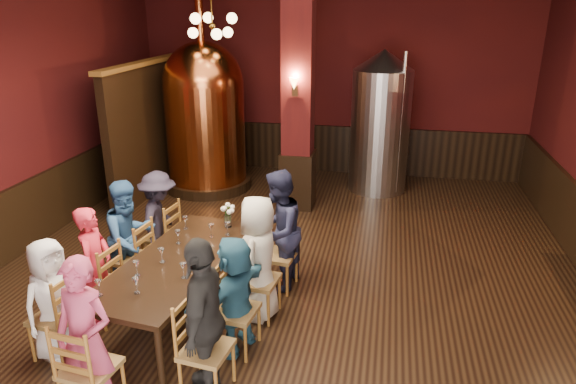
% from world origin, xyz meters
% --- Properties ---
extents(room, '(10.00, 10.02, 4.50)m').
position_xyz_m(room, '(0.00, 0.00, 2.25)').
color(room, black).
rests_on(room, ground).
extents(wainscot_back, '(7.90, 0.08, 1.00)m').
position_xyz_m(wainscot_back, '(0.00, 4.96, 0.50)').
color(wainscot_back, black).
rests_on(wainscot_back, ground).
extents(wainscot_left, '(0.08, 9.90, 1.00)m').
position_xyz_m(wainscot_left, '(-3.96, 0.00, 0.50)').
color(wainscot_left, black).
rests_on(wainscot_left, ground).
extents(column, '(0.58, 0.58, 4.50)m').
position_xyz_m(column, '(-0.30, 2.80, 2.25)').
color(column, '#450F0E').
rests_on(column, ground).
extents(partition, '(0.22, 3.50, 2.40)m').
position_xyz_m(partition, '(-3.20, 3.20, 1.20)').
color(partition, black).
rests_on(partition, ground).
extents(pendant_cluster, '(0.90, 0.90, 1.70)m').
position_xyz_m(pendant_cluster, '(-1.80, 2.90, 3.10)').
color(pendant_cluster, '#A57226').
rests_on(pendant_cluster, room).
extents(sconce_column, '(0.20, 0.20, 0.36)m').
position_xyz_m(sconce_column, '(-0.30, 2.50, 2.20)').
color(sconce_column, black).
rests_on(sconce_column, column).
extents(dining_table, '(1.29, 2.51, 0.75)m').
position_xyz_m(dining_table, '(-1.00, -0.94, 0.69)').
color(dining_table, black).
rests_on(dining_table, ground).
extents(chair_0, '(0.51, 0.51, 0.92)m').
position_xyz_m(chair_0, '(-1.97, -1.83, 0.46)').
color(chair_0, '#9A6727').
rests_on(chair_0, ground).
extents(person_0, '(0.61, 0.75, 1.31)m').
position_xyz_m(person_0, '(-1.97, -1.83, 0.65)').
color(person_0, white).
rests_on(person_0, ground).
extents(chair_1, '(0.51, 0.51, 0.92)m').
position_xyz_m(chair_1, '(-1.88, -1.17, 0.46)').
color(chair_1, '#9A6727').
rests_on(chair_1, ground).
extents(person_1, '(0.40, 0.55, 1.39)m').
position_xyz_m(person_1, '(-1.88, -1.17, 0.70)').
color(person_1, red).
rests_on(person_1, ground).
extents(chair_2, '(0.51, 0.51, 0.92)m').
position_xyz_m(chair_2, '(-1.80, -0.51, 0.46)').
color(chair_2, '#9A6727').
rests_on(chair_2, ground).
extents(person_2, '(0.64, 0.80, 1.48)m').
position_xyz_m(person_2, '(-1.80, -0.51, 0.74)').
color(person_2, navy).
rests_on(person_2, ground).
extents(chair_3, '(0.51, 0.51, 0.92)m').
position_xyz_m(chair_3, '(-1.72, 0.15, 0.46)').
color(chair_3, '#9A6727').
rests_on(chair_3, ground).
extents(person_3, '(0.67, 0.98, 1.38)m').
position_xyz_m(person_3, '(-1.72, 0.15, 0.69)').
color(person_3, black).
rests_on(person_3, ground).
extents(chair_4, '(0.51, 0.51, 0.92)m').
position_xyz_m(chair_4, '(-0.28, -2.04, 0.46)').
color(chair_4, '#9A6727').
rests_on(chair_4, ground).
extents(person_4, '(0.47, 0.96, 1.59)m').
position_xyz_m(person_4, '(-0.28, -2.04, 0.80)').
color(person_4, black).
rests_on(person_4, ground).
extents(chair_5, '(0.51, 0.51, 0.92)m').
position_xyz_m(chair_5, '(-0.20, -1.38, 0.46)').
color(chair_5, '#9A6727').
rests_on(chair_5, ground).
extents(person_5, '(0.77, 1.25, 1.29)m').
position_xyz_m(person_5, '(-0.20, -1.38, 0.65)').
color(person_5, '#2A6280').
rests_on(person_5, ground).
extents(chair_6, '(0.51, 0.51, 0.92)m').
position_xyz_m(chair_6, '(-0.12, -0.72, 0.46)').
color(chair_6, '#9A6727').
rests_on(chair_6, ground).
extents(person_6, '(0.52, 0.75, 1.48)m').
position_xyz_m(person_6, '(-0.12, -0.72, 0.74)').
color(person_6, beige).
rests_on(person_6, ground).
extents(chair_7, '(0.51, 0.51, 0.92)m').
position_xyz_m(chair_7, '(-0.03, -0.06, 0.46)').
color(chair_7, '#9A6727').
rests_on(chair_7, ground).
extents(person_7, '(0.47, 0.81, 1.57)m').
position_xyz_m(person_7, '(-0.03, -0.06, 0.79)').
color(person_7, '#1C1F39').
rests_on(person_7, ground).
extents(chair_8, '(0.51, 0.51, 0.92)m').
position_xyz_m(chair_8, '(-1.19, -2.48, 0.46)').
color(chair_8, '#9A6727').
rests_on(chair_8, ground).
extents(person_8, '(0.59, 0.42, 1.51)m').
position_xyz_m(person_8, '(-1.19, -2.48, 0.76)').
color(person_8, '#B03A5E').
rests_on(person_8, ground).
extents(copper_kettle, '(1.91, 1.91, 3.99)m').
position_xyz_m(copper_kettle, '(-2.22, 3.44, 1.46)').
color(copper_kettle, black).
rests_on(copper_kettle, ground).
extents(steel_vessel, '(1.27, 1.27, 2.68)m').
position_xyz_m(steel_vessel, '(1.08, 3.97, 1.34)').
color(steel_vessel, '#B2B2B7').
rests_on(steel_vessel, ground).
extents(rose_vase, '(0.19, 0.19, 0.32)m').
position_xyz_m(rose_vase, '(-0.71, 0.03, 0.96)').
color(rose_vase, white).
rests_on(rose_vase, dining_table).
extents(wine_glass_0, '(0.07, 0.07, 0.17)m').
position_xyz_m(wine_glass_0, '(-1.45, -1.81, 0.83)').
color(wine_glass_0, white).
rests_on(wine_glass_0, dining_table).
extents(wine_glass_1, '(0.07, 0.07, 0.17)m').
position_xyz_m(wine_glass_1, '(-0.82, -0.31, 0.83)').
color(wine_glass_1, white).
rests_on(wine_glass_1, dining_table).
extents(wine_glass_2, '(0.07, 0.07, 0.17)m').
position_xyz_m(wine_glass_2, '(-1.11, -1.70, 0.83)').
color(wine_glass_2, white).
rests_on(wine_glass_2, dining_table).
extents(wine_glass_3, '(0.07, 0.07, 0.17)m').
position_xyz_m(wine_glass_3, '(-1.14, -1.04, 0.83)').
color(wine_glass_3, white).
rests_on(wine_glass_3, dining_table).
extents(wine_glass_4, '(0.07, 0.07, 0.17)m').
position_xyz_m(wine_glass_4, '(-1.22, -0.14, 0.83)').
color(wine_glass_4, white).
rests_on(wine_glass_4, dining_table).
extents(wine_glass_5, '(0.07, 0.07, 0.17)m').
position_xyz_m(wine_glass_5, '(-0.77, -1.32, 0.83)').
color(wine_glass_5, white).
rests_on(wine_glass_5, dining_table).
extents(wine_glass_6, '(0.07, 0.07, 0.17)m').
position_xyz_m(wine_glass_6, '(-1.15, -0.56, 0.83)').
color(wine_glass_6, white).
rests_on(wine_glass_6, dining_table).
extents(wine_glass_7, '(0.07, 0.07, 0.17)m').
position_xyz_m(wine_glass_7, '(-0.79, -1.06, 0.83)').
color(wine_glass_7, white).
rests_on(wine_glass_7, dining_table).
extents(wine_glass_8, '(0.07, 0.07, 0.17)m').
position_xyz_m(wine_glass_8, '(-1.27, -1.37, 0.83)').
color(wine_glass_8, white).
rests_on(wine_glass_8, dining_table).
extents(wine_glass_9, '(0.07, 0.07, 0.17)m').
position_xyz_m(wine_glass_9, '(-0.64, -0.21, 0.83)').
color(wine_glass_9, white).
rests_on(wine_glass_9, dining_table).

